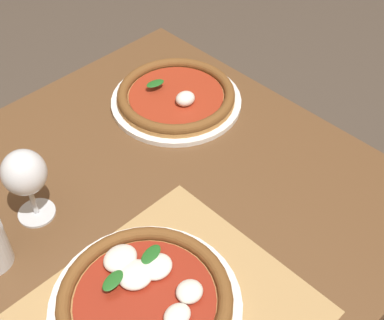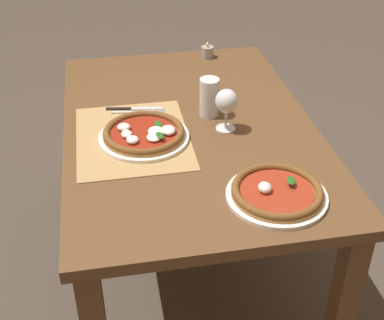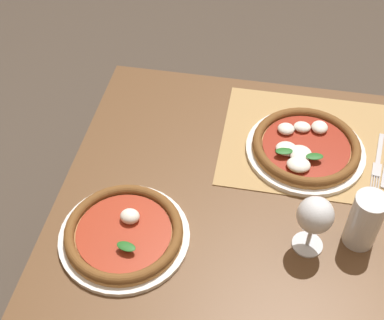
{
  "view_description": "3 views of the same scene",
  "coord_description": "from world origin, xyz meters",
  "px_view_note": "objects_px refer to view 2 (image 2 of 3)",
  "views": [
    {
      "loc": [
        -0.18,
        -0.54,
        1.52
      ],
      "look_at": [
        0.3,
        -0.05,
        0.83
      ],
      "focal_mm": 50.0,
      "sensor_mm": 36.0,
      "label": 1
    },
    {
      "loc": [
        1.65,
        -0.29,
        1.71
      ],
      "look_at": [
        0.3,
        -0.04,
        0.79
      ],
      "focal_mm": 50.0,
      "sensor_mm": 36.0,
      "label": 2
    },
    {
      "loc": [
        0.19,
        0.84,
        1.76
      ],
      "look_at": [
        0.35,
        -0.02,
        0.82
      ],
      "focal_mm": 50.0,
      "sensor_mm": 36.0,
      "label": 3
    }
  ],
  "objects_px": {
    "pizza_far": "(277,192)",
    "votive_candle": "(207,52)",
    "wine_glass": "(227,103)",
    "knife": "(135,109)",
    "pint_glass": "(209,98)",
    "pizza_near": "(144,134)",
    "fork": "(138,112)"
  },
  "relations": [
    {
      "from": "pizza_far",
      "to": "votive_candle",
      "type": "bearing_deg",
      "value": 179.33
    },
    {
      "from": "wine_glass",
      "to": "votive_candle",
      "type": "xyz_separation_m",
      "value": [
        -0.64,
        0.07,
        -0.08
      ]
    },
    {
      "from": "knife",
      "to": "pint_glass",
      "type": "bearing_deg",
      "value": 72.06
    },
    {
      "from": "votive_candle",
      "to": "knife",
      "type": "bearing_deg",
      "value": -40.01
    },
    {
      "from": "pizza_near",
      "to": "knife",
      "type": "distance_m",
      "value": 0.22
    },
    {
      "from": "fork",
      "to": "votive_candle",
      "type": "relative_size",
      "value": 2.78
    },
    {
      "from": "wine_glass",
      "to": "votive_candle",
      "type": "height_order",
      "value": "wine_glass"
    },
    {
      "from": "wine_glass",
      "to": "knife",
      "type": "bearing_deg",
      "value": -123.22
    },
    {
      "from": "pizza_near",
      "to": "wine_glass",
      "type": "distance_m",
      "value": 0.3
    },
    {
      "from": "pint_glass",
      "to": "knife",
      "type": "distance_m",
      "value": 0.29
    },
    {
      "from": "pizza_near",
      "to": "votive_candle",
      "type": "height_order",
      "value": "votive_candle"
    },
    {
      "from": "pizza_near",
      "to": "pint_glass",
      "type": "xyz_separation_m",
      "value": [
        -0.13,
        0.25,
        0.05
      ]
    },
    {
      "from": "knife",
      "to": "fork",
      "type": "bearing_deg",
      "value": 21.33
    },
    {
      "from": "fork",
      "to": "pint_glass",
      "type": "bearing_deg",
      "value": 77.14
    },
    {
      "from": "fork",
      "to": "knife",
      "type": "relative_size",
      "value": 0.93
    },
    {
      "from": "wine_glass",
      "to": "pint_glass",
      "type": "relative_size",
      "value": 1.07
    },
    {
      "from": "pizza_near",
      "to": "pint_glass",
      "type": "distance_m",
      "value": 0.29
    },
    {
      "from": "pint_glass",
      "to": "votive_candle",
      "type": "height_order",
      "value": "pint_glass"
    },
    {
      "from": "pint_glass",
      "to": "knife",
      "type": "relative_size",
      "value": 0.67
    },
    {
      "from": "pizza_far",
      "to": "wine_glass",
      "type": "bearing_deg",
      "value": -172.33
    },
    {
      "from": "wine_glass",
      "to": "pint_glass",
      "type": "height_order",
      "value": "wine_glass"
    },
    {
      "from": "pizza_near",
      "to": "wine_glass",
      "type": "xyz_separation_m",
      "value": [
        -0.02,
        0.29,
        0.08
      ]
    },
    {
      "from": "pizza_near",
      "to": "wine_glass",
      "type": "bearing_deg",
      "value": 93.53
    },
    {
      "from": "pizza_near",
      "to": "votive_candle",
      "type": "relative_size",
      "value": 4.33
    },
    {
      "from": "votive_candle",
      "to": "pint_glass",
      "type": "bearing_deg",
      "value": -11.14
    },
    {
      "from": "pint_glass",
      "to": "pizza_near",
      "type": "bearing_deg",
      "value": -62.83
    },
    {
      "from": "pizza_near",
      "to": "fork",
      "type": "xyz_separation_m",
      "value": [
        -0.19,
        -0.0,
        -0.02
      ]
    },
    {
      "from": "pizza_far",
      "to": "pint_glass",
      "type": "xyz_separation_m",
      "value": [
        -0.53,
        -0.09,
        0.05
      ]
    },
    {
      "from": "wine_glass",
      "to": "knife",
      "type": "distance_m",
      "value": 0.38
    },
    {
      "from": "pizza_far",
      "to": "knife",
      "type": "height_order",
      "value": "pizza_far"
    },
    {
      "from": "pizza_far",
      "to": "fork",
      "type": "relative_size",
      "value": 1.5
    },
    {
      "from": "pizza_near",
      "to": "wine_glass",
      "type": "height_order",
      "value": "wine_glass"
    }
  ]
}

